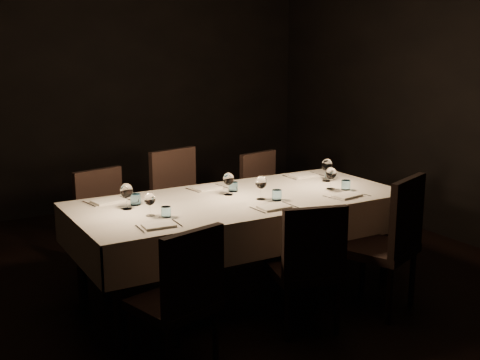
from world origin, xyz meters
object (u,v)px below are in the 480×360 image
chair_near_left (182,293)px  chair_near_right (389,238)px  dining_table (240,207)px  chair_far_center (183,202)px  chair_near_center (308,262)px  chair_far_right (265,195)px  chair_far_left (106,219)px

chair_near_left → chair_near_right: 1.64m
dining_table → chair_near_right: (0.75, -0.82, -0.14)m
dining_table → chair_near_left: bearing=-136.0°
chair_near_left → chair_far_center: 1.87m
chair_near_right → chair_far_center: bearing=-84.8°
chair_near_center → chair_far_right: 1.79m
chair_far_right → chair_near_center: bearing=-126.5°
chair_far_left → chair_far_right: (1.56, 0.01, 0.00)m
chair_near_right → dining_table: bearing=-69.5°
chair_near_left → chair_far_left: chair_far_left is taller
dining_table → chair_near_right: chair_near_right is taller
chair_far_left → chair_far_center: 0.69m
chair_near_center → chair_near_right: bearing=-165.7°
chair_far_center → dining_table: bearing=-97.7°
chair_near_left → chair_far_center: bearing=-129.8°
dining_table → chair_far_left: (-0.79, 0.83, -0.19)m
chair_near_right → chair_far_right: bearing=-112.4°
chair_near_left → chair_near_right: bearing=166.4°
chair_near_left → chair_near_center: (0.94, 0.05, -0.00)m
dining_table → chair_far_right: 1.15m
chair_far_center → chair_near_center: bearing=-99.2°
dining_table → chair_far_center: size_ratio=2.51×
chair_near_left → chair_far_left: size_ratio=1.00×
dining_table → chair_near_center: (0.05, -0.81, -0.19)m
chair_near_left → chair_far_right: bearing=-149.1°
dining_table → chair_far_right: bearing=47.5°
chair_near_center → chair_near_left: bearing=18.5°
chair_near_left → chair_far_center: (0.79, 1.69, 0.05)m
chair_far_left → chair_far_center: size_ratio=0.90×
chair_near_center → chair_far_center: chair_far_center is taller
dining_table → chair_near_left: size_ratio=2.81×
chair_far_left → chair_far_right: size_ratio=1.00×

